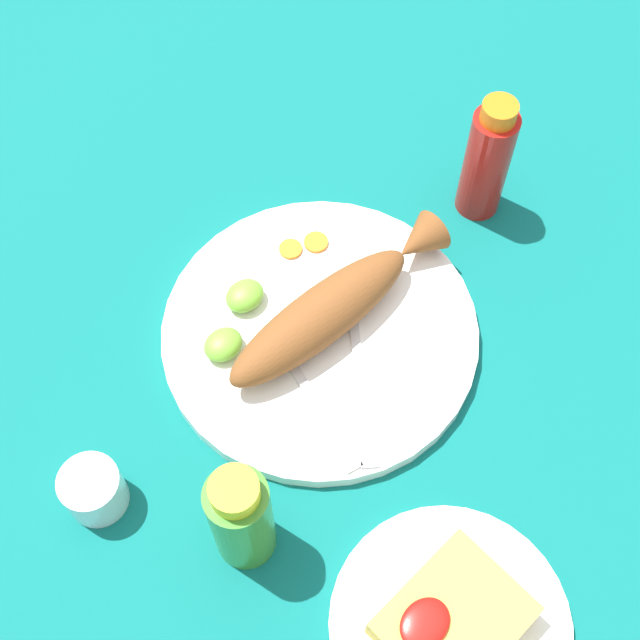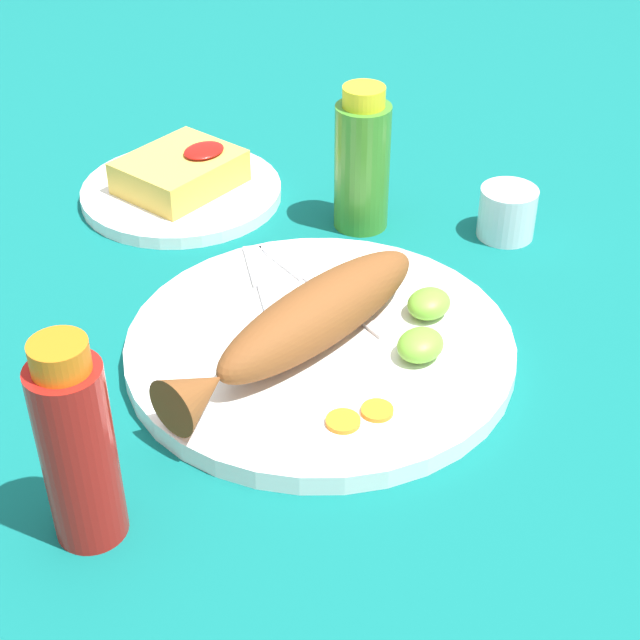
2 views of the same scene
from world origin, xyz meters
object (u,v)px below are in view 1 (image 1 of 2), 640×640
Objects in this scene: fork_far at (316,404)px; hot_sauce_bottle_green at (241,517)px; main_plate at (320,333)px; side_plate_fries at (450,626)px; salt_cup at (94,491)px; fork_near at (362,394)px; hot_sauce_bottle_red at (487,160)px; fried_fish at (334,306)px.

fork_far is 1.19× the size of hot_sauce_bottle_green.
fork_far is (0.06, 0.06, 0.01)m from main_plate.
hot_sauce_bottle_green reaches higher than side_plate_fries.
fork_far is at bearing -104.52° from side_plate_fries.
salt_cup reaches higher than side_plate_fries.
fork_near reaches higher than main_plate.
side_plate_fries is (0.38, 0.30, -0.07)m from hot_sauce_bottle_red.
main_plate is 0.27m from hot_sauce_bottle_red.
main_plate is 0.32m from side_plate_fries.
hot_sauce_bottle_green reaches higher than main_plate.
fried_fish is 0.24m from hot_sauce_bottle_red.
hot_sauce_bottle_green is at bearing 13.34° from hot_sauce_bottle_red.
fork_near reaches higher than side_plate_fries.
fork_far is at bearing 159.35° from salt_cup.
hot_sauce_bottle_green is (0.14, 0.05, 0.05)m from fork_far.
fork_near is at bearing 157.70° from salt_cup.
main_plate is at bearing 0.05° from hot_sauce_bottle_red.
main_plate is 0.09m from fork_near.
side_plate_fries is (0.13, 0.30, -0.00)m from main_plate.
main_plate is 0.09m from fork_far.
fried_fish reaches higher than fork_near.
main_plate is 0.28m from salt_cup.
hot_sauce_bottle_green is (0.46, 0.11, -0.01)m from hot_sauce_bottle_red.
fork_near is 0.99× the size of hot_sauce_bottle_green.
hot_sauce_bottle_red is (-0.24, -0.00, 0.03)m from fried_fish.
hot_sauce_bottle_green is (0.22, 0.11, 0.03)m from fried_fish.
salt_cup is (0.26, -0.11, 0.00)m from fork_near.
fork_far reaches higher than side_plate_fries.
hot_sauce_bottle_green is 0.21m from side_plate_fries.
hot_sauce_bottle_red reaches higher than fried_fish.
salt_cup is at bearing -2.29° from hot_sauce_bottle_red.
side_plate_fries is at bearing 67.17° from main_plate.
fried_fish is at bearing -154.20° from hot_sauce_bottle_green.
salt_cup is (0.08, -0.13, -0.05)m from hot_sauce_bottle_green.
fork_far is 3.09× the size of salt_cup.
fried_fish is at bearing 176.95° from main_plate.
salt_cup is 0.35m from side_plate_fries.
fried_fish is 0.33m from side_plate_fries.
fork_near is 0.92× the size of hot_sauce_bottle_red.
fried_fish is 0.25m from hot_sauce_bottle_green.
hot_sauce_bottle_red is at bearing -176.65° from fried_fish.
fork_near is 0.19m from hot_sauce_bottle_green.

